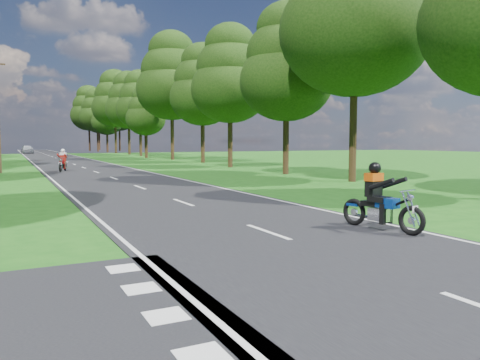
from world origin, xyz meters
TOP-DOWN VIEW (x-y plane):
  - ground at (0.00, 0.00)m, footprint 160.00×160.00m
  - main_road at (0.00, 50.00)m, footprint 7.00×140.00m
  - road_markings at (-0.14, 48.13)m, footprint 7.40×140.00m
  - treeline at (1.43, 60.06)m, footprint 40.00×115.35m
  - rider_near_blue at (2.59, 0.99)m, footprint 1.02×2.07m
  - rider_far_red at (-1.99, 27.92)m, footprint 1.17×2.04m
  - distant_car at (-2.44, 81.30)m, footprint 2.04×4.50m

SIDE VIEW (x-z plane):
  - ground at x=0.00m, z-range 0.00..0.00m
  - main_road at x=0.00m, z-range 0.00..0.02m
  - road_markings at x=-0.14m, z-range 0.02..0.03m
  - distant_car at x=-2.44m, z-range 0.02..1.52m
  - rider_far_red at x=-1.99m, z-range 0.02..1.63m
  - rider_near_blue at x=2.59m, z-range 0.02..1.67m
  - treeline at x=1.43m, z-range 0.86..15.65m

